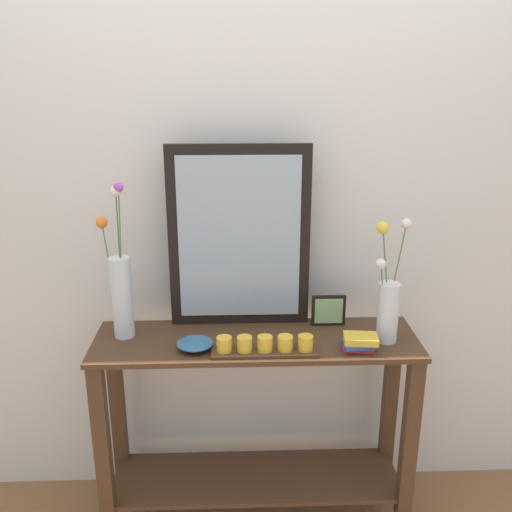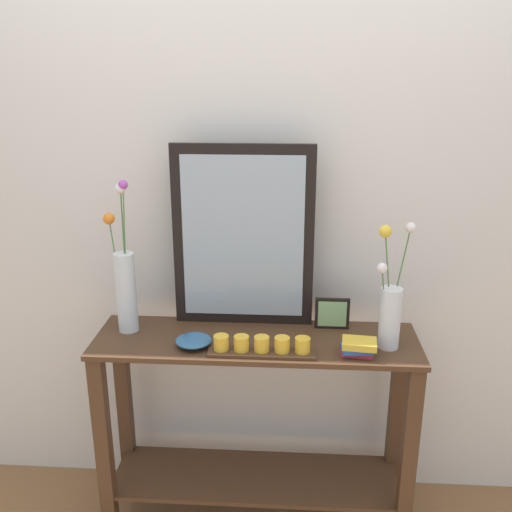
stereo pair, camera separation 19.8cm
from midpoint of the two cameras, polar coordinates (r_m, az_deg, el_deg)
wall_back at (r=2.33m, az=-2.71°, el=6.03°), size 6.40×0.08×2.70m
console_table at (r=2.38m, az=-2.47°, el=-15.78°), size 1.25×0.37×0.85m
mirror_leaning at (r=2.22m, az=-4.24°, el=1.82°), size 0.55×0.03×0.73m
tall_vase_left at (r=2.24m, az=-15.88°, el=-3.20°), size 0.13×0.14×0.60m
vase_right at (r=2.17m, az=10.57°, el=-4.72°), size 0.14×0.11×0.47m
candle_tray at (r=2.09m, az=-1.84°, el=-9.09°), size 0.39×0.09×0.07m
picture_frame_small at (r=2.30m, az=4.84°, el=-5.51°), size 0.14×0.01×0.13m
decorative_bowl at (r=2.15m, az=-8.79°, el=-8.71°), size 0.14×0.14×0.04m
book_stack at (r=2.13m, az=7.69°, el=-8.63°), size 0.13×0.10×0.06m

